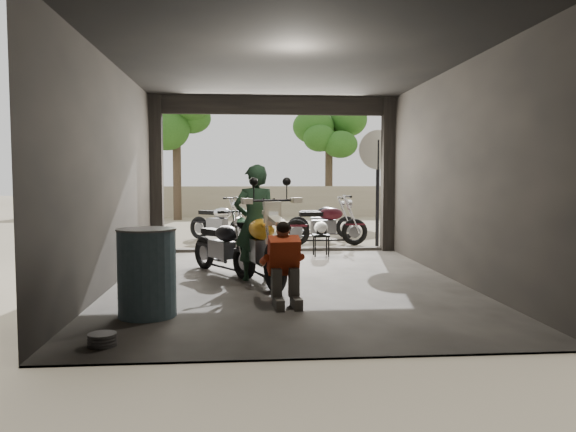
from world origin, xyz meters
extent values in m
plane|color=#7A6D56|center=(0.00, 0.00, 0.00)|extent=(80.00, 80.00, 0.00)
cube|color=#2D2B28|center=(0.00, 0.00, 0.01)|extent=(5.00, 7.00, 0.02)
plane|color=black|center=(0.00, 0.00, 3.20)|extent=(7.00, 7.00, 0.00)
cube|color=black|center=(0.00, -3.50, 1.60)|extent=(5.00, 0.02, 3.20)
cube|color=black|center=(-2.50, 0.00, 1.60)|extent=(0.02, 7.00, 3.20)
cube|color=black|center=(2.50, 0.00, 1.60)|extent=(0.02, 7.00, 3.20)
cube|color=black|center=(-2.38, 3.38, 1.60)|extent=(0.24, 0.24, 3.20)
cube|color=black|center=(2.38, 3.38, 1.60)|extent=(0.24, 0.24, 3.20)
cube|color=black|center=(0.00, 3.42, 3.02)|extent=(5.00, 0.16, 0.36)
cube|color=#2D2B28|center=(0.00, 3.50, 0.04)|extent=(5.00, 0.25, 0.08)
cube|color=gray|center=(0.00, 14.00, 0.60)|extent=(18.00, 0.30, 1.20)
cylinder|color=#382B1E|center=(-3.00, 12.50, 1.79)|extent=(0.30, 0.30, 3.58)
ellipsoid|color=#1E4C14|center=(-3.00, 12.50, 4.03)|extent=(2.20, 2.20, 3.14)
cylinder|color=#382B1E|center=(2.80, 14.00, 1.60)|extent=(0.30, 0.30, 3.20)
ellipsoid|color=#1E4C14|center=(2.80, 14.00, 3.60)|extent=(2.20, 2.20, 2.80)
imported|color=black|center=(-0.47, 0.18, 0.87)|extent=(0.70, 0.52, 1.75)
cube|color=black|center=(0.88, 2.66, 0.42)|extent=(0.32, 0.32, 0.04)
cylinder|color=black|center=(0.74, 2.53, 0.21)|extent=(0.03, 0.03, 0.42)
cylinder|color=black|center=(1.01, 2.53, 0.21)|extent=(0.03, 0.03, 0.42)
cylinder|color=black|center=(0.74, 2.79, 0.21)|extent=(0.03, 0.03, 0.42)
cylinder|color=black|center=(1.01, 2.79, 0.21)|extent=(0.03, 0.03, 0.42)
ellipsoid|color=white|center=(0.87, 2.65, 0.57)|extent=(0.32, 0.33, 0.26)
cylinder|color=#415F6E|center=(-1.72, -1.91, 0.49)|extent=(0.84, 0.84, 0.99)
cylinder|color=black|center=(2.29, 3.88, 1.18)|extent=(0.08, 0.08, 2.37)
cylinder|color=silver|center=(2.29, 3.86, 2.15)|extent=(0.86, 0.03, 0.86)
camera|label=1|loc=(-0.67, -8.16, 1.57)|focal=35.00mm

